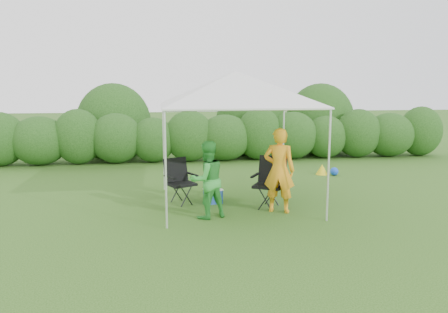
{
  "coord_description": "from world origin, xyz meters",
  "views": [
    {
      "loc": [
        -1.59,
        -8.58,
        2.52
      ],
      "look_at": [
        -0.26,
        0.4,
        1.05
      ],
      "focal_mm": 35.0,
      "sensor_mm": 36.0,
      "label": 1
    }
  ],
  "objects": [
    {
      "name": "lawn_toy",
      "position": [
        3.09,
        3.16,
        0.14
      ],
      "size": [
        0.58,
        0.49,
        0.29
      ],
      "color": "yellow",
      "rests_on": "ground"
    },
    {
      "name": "chair_left",
      "position": [
        -1.2,
        0.71,
        0.55
      ],
      "size": [
        0.75,
        0.73,
        0.98
      ],
      "rotation": [
        0.0,
        0.0,
        0.46
      ],
      "color": "black",
      "rests_on": "ground"
    },
    {
      "name": "hedge",
      "position": [
        0.11,
        6.0,
        0.83
      ],
      "size": [
        17.15,
        1.53,
        1.8
      ],
      "color": "#27551A",
      "rests_on": "ground"
    },
    {
      "name": "woman",
      "position": [
        -0.71,
        -0.46,
        0.75
      ],
      "size": [
        0.89,
        0.8,
        1.5
      ],
      "primitive_type": "imported",
      "rotation": [
        0.0,
        0.0,
        3.53
      ],
      "color": "green",
      "rests_on": "ground"
    },
    {
      "name": "bottle",
      "position": [
        -0.41,
        0.53,
        0.45
      ],
      "size": [
        0.07,
        0.07,
        0.26
      ],
      "primitive_type": "cylinder",
      "color": "#592D0C",
      "rests_on": "cooler"
    },
    {
      "name": "ground",
      "position": [
        0.0,
        0.0,
        0.0
      ],
      "size": [
        70.0,
        70.0,
        0.0
      ],
      "primitive_type": "plane",
      "color": "#3A6720"
    },
    {
      "name": "chair_right",
      "position": [
        0.68,
        0.12,
        0.6
      ],
      "size": [
        0.83,
        0.81,
        1.06
      ],
      "rotation": [
        0.0,
        0.0,
        -0.53
      ],
      "color": "black",
      "rests_on": "ground"
    },
    {
      "name": "man",
      "position": [
        0.76,
        -0.28,
        0.86
      ],
      "size": [
        0.74,
        0.63,
        1.71
      ],
      "primitive_type": "imported",
      "rotation": [
        0.0,
        0.0,
        2.73
      ],
      "color": "orange",
      "rests_on": "ground"
    },
    {
      "name": "cooler",
      "position": [
        -0.47,
        0.57,
        0.16
      ],
      "size": [
        0.43,
        0.36,
        0.32
      ],
      "rotation": [
        0.0,
        0.0,
        0.24
      ],
      "color": "#22479D",
      "rests_on": "ground"
    },
    {
      "name": "canopy",
      "position": [
        0.0,
        0.5,
        2.46
      ],
      "size": [
        3.1,
        3.1,
        2.83
      ],
      "color": "silver",
      "rests_on": "ground"
    }
  ]
}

